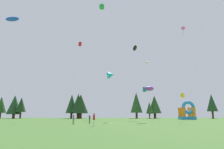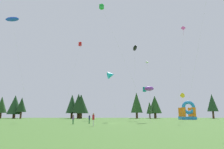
{
  "view_description": "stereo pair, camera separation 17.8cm",
  "coord_description": "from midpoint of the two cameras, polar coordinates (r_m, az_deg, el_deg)",
  "views": [
    {
      "loc": [
        0.27,
        -38.19,
        1.62
      ],
      "look_at": [
        0.0,
        13.12,
        11.6
      ],
      "focal_mm": 32.84,
      "sensor_mm": 36.0,
      "label": 1
    },
    {
      "loc": [
        0.45,
        -38.19,
        1.62
      ],
      "look_at": [
        0.0,
        13.12,
        11.6
      ],
      "focal_mm": 32.84,
      "sensor_mm": 36.0,
      "label": 2
    }
  ],
  "objects": [
    {
      "name": "ground_plane",
      "position": [
        38.22,
        -0.25,
        -13.44
      ],
      "size": [
        120.0,
        120.0,
        0.0
      ],
      "primitive_type": "plane",
      "color": "#548438"
    },
    {
      "name": "kite_teal_box",
      "position": [
        53.12,
        8.95,
        -4.14
      ],
      "size": [
        2.29,
        1.07,
        8.43
      ],
      "color": "#0C7F7A",
      "rests_on": "ground_plane"
    },
    {
      "name": "kite_red_box",
      "position": [
        57.36,
        -9.01,
        8.29
      ],
      "size": [
        5.28,
        4.09,
        21.05
      ],
      "color": "red",
      "rests_on": "ground_plane"
    },
    {
      "name": "kite_purple_parafoil",
      "position": [
        44.12,
        10.24,
        -3.91
      ],
      "size": [
        3.32,
        3.74,
        7.61
      ],
      "color": "purple",
      "rests_on": "ground_plane"
    },
    {
      "name": "kite_green_box",
      "position": [
        43.89,
        -2.94,
        18.24
      ],
      "size": [
        8.86,
        6.26,
        23.61
      ],
      "color": "green",
      "rests_on": "ground_plane"
    },
    {
      "name": "kite_white_parafoil",
      "position": [
        64.65,
        9.58,
        3.38
      ],
      "size": [
        1.08,
        7.6,
        18.12
      ],
      "color": "white",
      "rests_on": "ground_plane"
    },
    {
      "name": "kite_black_parafoil",
      "position": [
        60.53,
        6.32,
        7.32
      ],
      "size": [
        1.4,
        8.45,
        21.37
      ],
      "color": "black",
      "rests_on": "ground_plane"
    },
    {
      "name": "kite_pink_diamond",
      "position": [
        61.31,
        19.11,
        11.85
      ],
      "size": [
        2.75,
        3.78,
        25.62
      ],
      "color": "#EA599E",
      "rests_on": "ground_plane"
    },
    {
      "name": "kite_blue_parafoil",
      "position": [
        47.53,
        -26.12,
        13.68
      ],
      "size": [
        7.38,
        2.47,
        21.1
      ],
      "color": "blue",
      "rests_on": "ground_plane"
    },
    {
      "name": "kite_cyan_delta",
      "position": [
        62.32,
        -0.4,
        -0.11
      ],
      "size": [
        2.92,
        7.16,
        14.69
      ],
      "color": "#19B7CC",
      "rests_on": "ground_plane"
    },
    {
      "name": "kite_yellow_delta",
      "position": [
        53.28,
        18.61,
        -5.62
      ],
      "size": [
        1.74,
        1.48,
        6.72
      ],
      "color": "yellow",
      "rests_on": "ground_plane"
    },
    {
      "name": "person_near_camera",
      "position": [
        36.46,
        -6.39,
        -12.04
      ],
      "size": [
        0.38,
        0.38,
        1.55
      ],
      "rotation": [
        0.0,
        0.0,
        2.33
      ],
      "color": "#33723F",
      "rests_on": "ground_plane"
    },
    {
      "name": "person_left_edge",
      "position": [
        35.33,
        -10.8,
        -11.95
      ],
      "size": [
        0.29,
        0.29,
        1.56
      ],
      "rotation": [
        0.0,
        0.0,
        3.24
      ],
      "color": "#33723F",
      "rests_on": "ground_plane"
    },
    {
      "name": "person_far_side",
      "position": [
        28.91,
        -5.23,
        -12.08
      ],
      "size": [
        0.35,
        0.35,
        1.78
      ],
      "rotation": [
        0.0,
        0.0,
        1.74
      ],
      "color": "silver",
      "rests_on": "ground_plane"
    },
    {
      "name": "inflatable_yellow_castle",
      "position": [
        70.29,
        20.17,
        -9.93
      ],
      "size": [
        4.38,
        4.57,
        5.8
      ],
      "color": "#268CD8",
      "rests_on": "ground_plane"
    },
    {
      "name": "tree_row_0",
      "position": [
        93.14,
        -28.56,
        -7.42
      ],
      "size": [
        4.25,
        4.25,
        8.54
      ],
      "color": "#4C331E",
      "rests_on": "ground_plane"
    },
    {
      "name": "tree_row_1",
      "position": [
        89.67,
        -25.57,
        -7.6
      ],
      "size": [
        5.58,
        5.58,
        9.02
      ],
      "color": "#4C331E",
      "rests_on": "ground_plane"
    },
    {
      "name": "tree_row_2",
      "position": [
        86.4,
        -24.02,
        -7.69
      ],
      "size": [
        3.72,
        3.72,
        8.04
      ],
      "color": "#4C331E",
      "rests_on": "ground_plane"
    },
    {
      "name": "tree_row_3",
      "position": [
        83.4,
        -11.21,
        -8.0
      ],
      "size": [
        4.58,
        4.58,
        9.43
      ],
      "color": "#4C331E",
      "rests_on": "ground_plane"
    },
    {
      "name": "tree_row_4",
      "position": [
        80.35,
        -9.46,
        -7.88
      ],
      "size": [
        5.07,
        5.07,
        9.42
      ],
      "color": "#4C331E",
      "rests_on": "ground_plane"
    },
    {
      "name": "tree_row_5",
      "position": [
        80.04,
        -8.78,
        -8.08
      ],
      "size": [
        5.96,
        5.96,
        9.19
      ],
      "color": "#4C331E",
      "rests_on": "ground_plane"
    },
    {
      "name": "tree_row_6",
      "position": [
        82.2,
        6.72,
        -7.76
      ],
      "size": [
        4.64,
        4.64,
        10.21
      ],
      "color": "#4C331E",
      "rests_on": "ground_plane"
    },
    {
      "name": "tree_row_7",
      "position": [
        81.1,
        10.29,
        -9.12
      ],
      "size": [
        2.56,
        2.56,
        6.33
      ],
      "color": "#4C331E",
      "rests_on": "ground_plane"
    },
    {
      "name": "tree_row_8",
      "position": [
        83.25,
        11.7,
        -8.19
      ],
      "size": [
        5.24,
        5.24,
        8.87
      ],
      "color": "#4C331E",
      "rests_on": "ground_plane"
    },
    {
      "name": "tree_row_9",
      "position": [
        88.85,
        25.97,
        -7.1
      ],
      "size": [
        4.01,
        4.01,
        9.36
      ],
      "color": "#4C331E",
      "rests_on": "ground_plane"
    }
  ]
}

